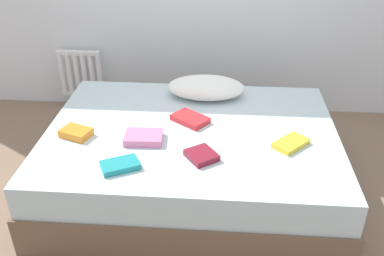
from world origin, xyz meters
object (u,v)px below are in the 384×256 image
at_px(textbook_red, 190,119).
at_px(textbook_maroon, 202,155).
at_px(pillow, 206,87).
at_px(textbook_teal, 120,165).
at_px(radiator, 81,74).
at_px(textbook_pink, 144,137).
at_px(textbook_orange, 76,133).
at_px(textbook_yellow, 291,143).
at_px(bed, 191,160).

bearing_deg(textbook_red, textbook_maroon, -39.43).
xyz_separation_m(pillow, textbook_teal, (-0.46, -0.99, -0.06)).
distance_m(radiator, textbook_pink, 1.62).
relative_size(textbook_orange, textbook_teal, 0.88).
distance_m(textbook_red, textbook_maroon, 0.46).
distance_m(radiator, textbook_orange, 1.42).
distance_m(radiator, textbook_yellow, 2.26).
distance_m(bed, pillow, 0.61).
relative_size(textbook_pink, textbook_red, 0.99).
distance_m(bed, textbook_maroon, 0.45).
bearing_deg(textbook_orange, pillow, 58.87).
relative_size(textbook_yellow, textbook_pink, 0.95).
bearing_deg(textbook_red, textbook_pink, -97.95).
bearing_deg(radiator, textbook_teal, -65.34).
height_order(textbook_pink, textbook_red, textbook_pink).
bearing_deg(textbook_maroon, bed, 159.14).
xyz_separation_m(textbook_orange, textbook_red, (0.73, 0.25, -0.01)).
bearing_deg(pillow, textbook_pink, -118.56).
relative_size(radiator, textbook_teal, 2.09).
height_order(radiator, textbook_maroon, radiator).
height_order(textbook_pink, textbook_maroon, textbook_pink).
bearing_deg(textbook_pink, radiator, 119.81).
height_order(bed, pillow, pillow).
height_order(radiator, textbook_orange, radiator).
xyz_separation_m(radiator, textbook_pink, (0.86, -1.37, 0.17)).
height_order(bed, textbook_yellow, textbook_yellow).
bearing_deg(textbook_red, textbook_yellow, 15.66).
xyz_separation_m(textbook_red, textbook_maroon, (0.11, -0.45, -0.00)).
bearing_deg(pillow, textbook_orange, -141.42).
bearing_deg(textbook_maroon, textbook_teal, -108.97).
height_order(pillow, textbook_red, pillow).
xyz_separation_m(bed, textbook_teal, (-0.38, -0.48, 0.27)).
bearing_deg(bed, textbook_maroon, -75.54).
bearing_deg(textbook_maroon, radiator, -176.45).
xyz_separation_m(bed, textbook_pink, (-0.30, -0.17, 0.28)).
distance_m(textbook_yellow, textbook_red, 0.71).
relative_size(textbook_yellow, textbook_red, 0.94).
bearing_deg(textbook_maroon, pillow, 145.66).
bearing_deg(textbook_teal, pillow, 38.68).
bearing_deg(textbook_orange, bed, 31.34).
xyz_separation_m(pillow, textbook_pink, (-0.37, -0.68, -0.05)).
bearing_deg(textbook_red, radiator, 173.50).
height_order(bed, textbook_teal, textbook_teal).
distance_m(textbook_pink, textbook_teal, 0.32).
xyz_separation_m(pillow, textbook_maroon, (0.01, -0.85, -0.06)).
height_order(pillow, textbook_maroon, pillow).
relative_size(radiator, textbook_maroon, 2.60).
relative_size(pillow, textbook_pink, 2.45).
bearing_deg(textbook_maroon, textbook_pink, -149.55).
xyz_separation_m(textbook_pink, textbook_maroon, (0.39, -0.17, -0.00)).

